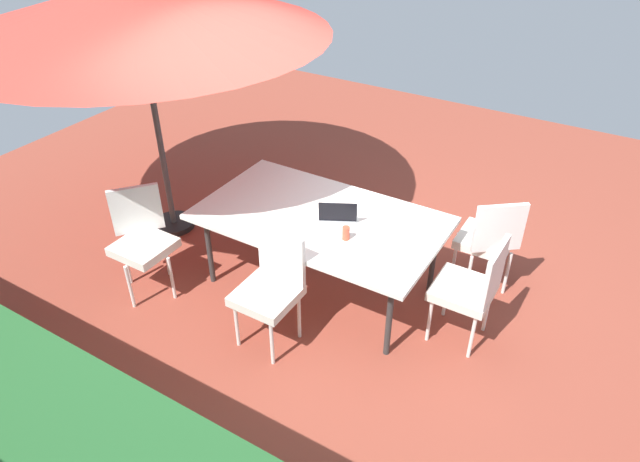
% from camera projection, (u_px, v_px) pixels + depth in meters
% --- Properties ---
extents(ground_plane, '(10.00, 10.00, 0.02)m').
position_uv_depth(ground_plane, '(320.00, 286.00, 5.38)').
color(ground_plane, brown).
extents(dining_table, '(2.11, 1.22, 0.77)m').
position_uv_depth(dining_table, '(320.00, 221.00, 4.97)').
color(dining_table, white).
rests_on(dining_table, ground_plane).
extents(patio_umbrella, '(3.39, 3.39, 2.50)m').
position_uv_depth(patio_umbrella, '(137.00, 7.00, 4.92)').
color(patio_umbrella, '#4C4C4C').
rests_on(patio_umbrella, ground_plane).
extents(chair_southwest, '(0.58, 0.58, 0.98)m').
position_uv_depth(chair_southwest, '(489.00, 238.00, 5.05)').
color(chair_southwest, silver).
rests_on(chair_southwest, ground_plane).
extents(chair_west, '(0.46, 0.46, 0.98)m').
position_uv_depth(chair_west, '(472.00, 287.00, 4.50)').
color(chair_west, silver).
rests_on(chair_west, ground_plane).
extents(chair_northeast, '(0.58, 0.58, 0.98)m').
position_uv_depth(chair_northeast, '(142.00, 237.00, 5.06)').
color(chair_northeast, silver).
rests_on(chair_northeast, ground_plane).
extents(chair_north, '(0.46, 0.47, 0.98)m').
position_uv_depth(chair_north, '(271.00, 285.00, 4.51)').
color(chair_north, silver).
rests_on(chair_north, ground_plane).
extents(laptop, '(0.40, 0.37, 0.21)m').
position_uv_depth(laptop, '(338.00, 215.00, 4.88)').
color(laptop, '#B7B7BC').
rests_on(laptop, dining_table).
extents(cup, '(0.06, 0.06, 0.12)m').
position_uv_depth(cup, '(346.00, 233.00, 4.63)').
color(cup, '#CC4C33').
rests_on(cup, dining_table).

